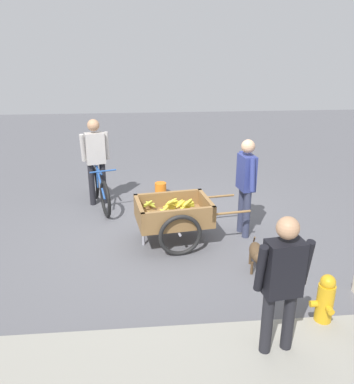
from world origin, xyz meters
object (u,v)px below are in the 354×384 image
at_px(plastic_bucket, 161,189).
at_px(fire_hydrant, 325,303).
at_px(cyclist_person, 95,154).
at_px(dog, 256,253).
at_px(bystander_person, 282,280).
at_px(bicycle, 99,189).
at_px(vendor_person, 246,180).
at_px(fruit_cart, 174,215).

bearing_deg(plastic_bucket, fire_hydrant, 109.64).
distance_m(cyclist_person, plastic_bucket, 1.53).
xyz_separation_m(dog, plastic_bucket, (1.13, -3.03, -0.15)).
bearing_deg(plastic_bucket, bystander_person, 100.70).
xyz_separation_m(plastic_bucket, bystander_person, (-0.87, 4.62, 0.78)).
bearing_deg(fire_hydrant, bystander_person, 30.09).
distance_m(plastic_bucket, bystander_person, 4.76).
distance_m(fire_hydrant, bystander_person, 0.93).
xyz_separation_m(bicycle, cyclist_person, (0.04, -0.15, 0.62)).
height_order(bicycle, bystander_person, bystander_person).
bearing_deg(vendor_person, dog, 84.57).
xyz_separation_m(vendor_person, fire_hydrant, (-0.28, 2.32, -0.59)).
relative_size(vendor_person, plastic_bucket, 6.37).
bearing_deg(bicycle, dog, 132.73).
bearing_deg(dog, fire_hydrant, 107.67).
relative_size(bicycle, plastic_bucket, 6.57).
bearing_deg(cyclist_person, vendor_person, 148.05).
relative_size(bicycle, bystander_person, 1.06).
bearing_deg(bicycle, vendor_person, 150.12).
relative_size(dog, fire_hydrant, 0.99).
bearing_deg(cyclist_person, fruit_cart, 127.92).
distance_m(fruit_cart, bicycle, 1.99).
distance_m(fruit_cart, bystander_person, 2.69).
xyz_separation_m(cyclist_person, plastic_bucket, (-1.21, -0.40, -0.85)).
bearing_deg(cyclist_person, bystander_person, 116.27).
xyz_separation_m(cyclist_person, fire_hydrant, (-2.72, 3.85, -0.64)).
distance_m(vendor_person, dog, 1.29).
relative_size(fruit_cart, cyclist_person, 1.07).
bearing_deg(dog, vendor_person, -95.43).
bearing_deg(fruit_cart, vendor_person, -171.98).
relative_size(vendor_person, fire_hydrant, 2.32).
distance_m(bicycle, cyclist_person, 0.64).
relative_size(cyclist_person, bystander_person, 1.07).
height_order(vendor_person, dog, vendor_person).
distance_m(cyclist_person, dog, 3.58).
bearing_deg(fire_hydrant, cyclist_person, -54.69).
bearing_deg(bystander_person, cyclist_person, -63.73).
height_order(fruit_cart, fire_hydrant, fruit_cart).
bearing_deg(plastic_bucket, fruit_cart, 92.76).
relative_size(vendor_person, bystander_person, 1.03).
bearing_deg(fire_hydrant, bicycle, -54.09).
bearing_deg(vendor_person, cyclist_person, -31.95).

